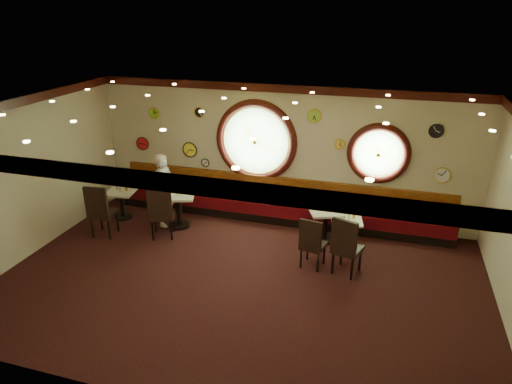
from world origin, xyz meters
The scene contains 47 objects.
floor centered at (0.00, 0.00, 0.00)m, with size 9.00×6.00×0.00m, color black.
ceiling centered at (0.00, 0.00, 3.20)m, with size 9.00×6.00×0.02m, color gold.
wall_back centered at (0.00, 3.00, 1.60)m, with size 9.00×0.02×3.20m, color beige.
wall_front centered at (0.00, -3.00, 1.60)m, with size 9.00×0.02×3.20m, color beige.
wall_left centered at (-4.50, 0.00, 1.60)m, with size 0.02×6.00×3.20m, color beige.
molding_back centered at (0.00, 2.95, 3.11)m, with size 9.00×0.10×0.18m, color #360E09.
molding_front centered at (0.00, -2.95, 3.11)m, with size 9.00×0.10×0.18m, color #360E09.
molding_left centered at (-4.45, 0.00, 3.11)m, with size 0.10×6.00×0.18m, color #360E09.
banquette_base centered at (0.00, 2.72, 0.10)m, with size 8.00×0.55×0.20m, color black.
banquette_seat centered at (0.00, 2.72, 0.35)m, with size 8.00×0.55×0.30m, color #550710.
banquette_back centered at (0.00, 2.94, 0.75)m, with size 8.00×0.10×0.55m, color #601307.
porthole_left_glass centered at (-0.60, 3.00, 1.85)m, with size 1.66×1.66×0.02m, color #84BD71.
porthole_left_frame centered at (-0.60, 2.98, 1.85)m, with size 1.98×1.98×0.18m, color #360E09.
porthole_left_ring centered at (-0.60, 2.95, 1.85)m, with size 1.61×1.61×0.03m, color gold.
porthole_right_glass centered at (2.20, 3.00, 1.80)m, with size 1.10×1.10×0.02m, color #84BD71.
porthole_right_frame centered at (2.20, 2.98, 1.80)m, with size 1.38×1.38×0.18m, color #360E09.
porthole_right_ring centered at (2.20, 2.95, 1.80)m, with size 1.09×1.09×0.03m, color gold.
wall_clock_0 centered at (3.30, 2.96, 2.40)m, with size 0.28×0.28×0.03m, color black.
wall_clock_1 centered at (-2.30, 2.96, 1.50)m, with size 0.36×0.36×0.03m, color yellow.
wall_clock_2 centered at (1.35, 2.96, 1.95)m, with size 0.22×0.22×0.03m, color #F5CB51.
wall_clock_3 centered at (-1.90, 2.96, 1.20)m, with size 0.20×0.20×0.03m, color white.
wall_clock_4 centered at (-3.20, 2.96, 2.35)m, with size 0.26×0.26×0.03m, color #81C527.
wall_clock_5 centered at (-2.00, 2.96, 2.45)m, with size 0.24×0.24×0.03m, color black.
wall_clock_6 centered at (0.75, 2.96, 2.55)m, with size 0.30×0.30×0.03m, color #A8E246.
wall_clock_7 centered at (-3.60, 2.96, 1.55)m, with size 0.32×0.32×0.03m, color red.
wall_clock_8 centered at (3.55, 2.96, 1.45)m, with size 0.34×0.34×0.03m, color white.
table_a centered at (-3.61, 1.78, 0.45)m, with size 0.73×0.73×0.71m.
table_b centered at (-2.10, 1.76, 0.52)m, with size 0.94×0.94×0.82m.
table_c centered at (1.25, 2.00, 0.48)m, with size 0.90×0.90×0.76m.
table_d centered at (1.72, 1.82, 0.44)m, with size 0.73×0.73×0.69m.
chair_a centered at (-3.52, 0.80, 0.70)m, with size 0.56×0.56×0.76m.
chair_b centered at (-2.20, 1.11, 0.70)m, with size 0.66×0.66×0.76m.
chair_c centered at (1.17, 0.83, 0.61)m, with size 0.53×0.53×0.66m.
chair_d centered at (1.82, 0.77, 0.69)m, with size 0.63×0.63×0.74m.
condiment_a_salt centered at (-3.72, 1.82, 0.76)m, with size 0.04×0.04×0.11m, color silver.
condiment_b_salt centered at (-2.23, 1.85, 0.88)m, with size 0.04×0.04×0.11m, color silver.
condiment_c_salt centered at (1.14, 2.03, 0.80)m, with size 0.04×0.04×0.10m, color silver.
condiment_d_salt centered at (1.66, 1.89, 0.73)m, with size 0.03×0.03×0.09m, color silver.
condiment_a_pepper centered at (-3.58, 1.71, 0.76)m, with size 0.04×0.04×0.10m, color silver.
condiment_b_pepper centered at (-2.09, 1.72, 0.87)m, with size 0.04×0.04×0.11m, color silver.
condiment_c_pepper centered at (1.26, 1.97, 0.80)m, with size 0.04×0.04×0.10m, color silver.
condiment_d_pepper centered at (1.76, 1.80, 0.74)m, with size 0.04×0.04×0.10m, color #B8B8BD.
condiment_a_bottle centered at (-3.48, 1.83, 0.80)m, with size 0.06×0.06×0.18m, color gold.
condiment_b_bottle centered at (-2.01, 1.83, 0.90)m, with size 0.05×0.05×0.16m, color gold.
condiment_c_bottle centered at (1.39, 2.06, 0.84)m, with size 0.05×0.05×0.16m, color gold.
condiment_d_bottle centered at (1.86, 1.87, 0.77)m, with size 0.05×0.05×0.16m, color gold.
waiter centered at (-2.43, 1.79, 0.86)m, with size 0.63×0.41×1.72m, color white.
Camera 1 is at (2.36, -6.92, 4.83)m, focal length 32.00 mm.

